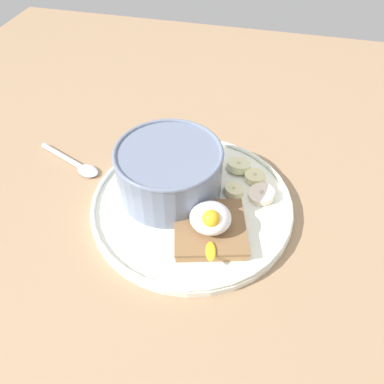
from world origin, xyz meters
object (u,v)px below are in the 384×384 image
poached_egg (211,218)px  banana_slice_left (233,190)px  banana_slice_back (261,194)px  spoon (76,164)px  banana_slice_right (238,166)px  oatmeal_bowl (169,171)px  toast_slice (210,229)px  banana_slice_front (255,177)px

poached_egg → banana_slice_left: poached_egg is taller
poached_egg → banana_slice_left: size_ratio=2.02×
poached_egg → banana_slice_back: bearing=54.6°
spoon → banana_slice_right: bearing=9.4°
oatmeal_bowl → banana_slice_back: (12.46, 1.53, -2.99)cm
banana_slice_left → toast_slice: bearing=-103.1°
banana_slice_back → banana_slice_right: bearing=128.4°
oatmeal_bowl → banana_slice_back: bearing=7.0°
oatmeal_bowl → banana_slice_front: (11.14, 4.86, -3.09)cm
banana_slice_right → poached_egg: bearing=-97.2°
banana_slice_right → banana_slice_left: bearing=-89.0°
oatmeal_bowl → spoon: 16.45cm
oatmeal_bowl → banana_slice_back: oatmeal_bowl is taller
oatmeal_bowl → banana_slice_left: 9.27cm
banana_slice_back → banana_slice_right: banana_slice_right is taller
banana_slice_back → spoon: bearing=178.1°
toast_slice → poached_egg: poached_egg is taller
banana_slice_front → spoon: banana_slice_front is taller
poached_egg → oatmeal_bowl: bearing=137.9°
oatmeal_bowl → banana_slice_front: oatmeal_bowl is taller
banana_slice_left → banana_slice_back: banana_slice_back is taller
oatmeal_bowl → poached_egg: (6.93, -6.27, -0.56)cm
banana_slice_front → banana_slice_left: banana_slice_left is taller
banana_slice_left → banana_slice_right: 5.02cm
banana_slice_right → oatmeal_bowl: bearing=-142.9°
toast_slice → banana_slice_left: (1.75, 7.53, -0.26)cm
oatmeal_bowl → spoon: bearing=171.1°
oatmeal_bowl → poached_egg: size_ratio=1.83×
banana_slice_back → banana_slice_front: bearing=111.5°
poached_egg → banana_slice_front: poached_egg is taller
poached_egg → spoon: 24.53cm
spoon → oatmeal_bowl: bearing=-8.9°
banana_slice_front → toast_slice: bearing=-111.3°
banana_slice_front → spoon: (-26.86, -2.41, -1.11)cm
poached_egg → spoon: bearing=158.9°
toast_slice → banana_slice_right: (1.66, 12.55, -0.12)cm
banana_slice_front → banana_slice_left: (-2.51, -3.41, 0.04)cm
toast_slice → poached_egg: bearing=-77.3°
banana_slice_back → spoon: (-28.17, 0.92, -1.22)cm
toast_slice → banana_slice_front: (4.26, 10.94, -0.30)cm
banana_slice_left → oatmeal_bowl: bearing=-170.5°
toast_slice → banana_slice_left: 7.74cm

